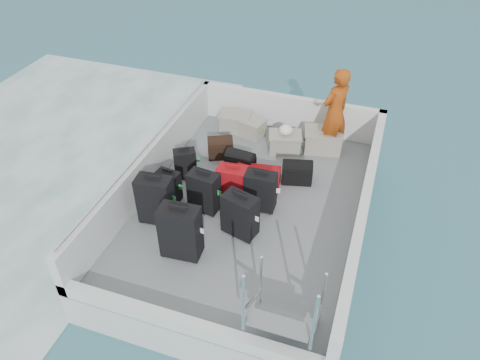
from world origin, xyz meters
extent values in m
plane|color=#194B5A|center=(0.00, 0.00, 0.00)|extent=(160.00, 160.00, 0.00)
plane|color=white|center=(-4.80, 0.00, 0.00)|extent=(10.00, 10.00, 0.00)
cube|color=silver|center=(0.00, 0.00, 0.30)|extent=(3.60, 5.00, 0.60)
cube|color=gray|center=(0.00, 0.00, 0.61)|extent=(3.30, 4.70, 0.02)
cube|color=silver|center=(-1.73, 0.00, 0.97)|extent=(0.14, 5.00, 0.70)
cube|color=silver|center=(1.73, 0.00, 0.97)|extent=(0.14, 5.00, 0.70)
cube|color=silver|center=(0.00, 2.43, 0.97)|extent=(3.60, 0.14, 0.70)
cube|color=silver|center=(0.00, -2.43, 0.72)|extent=(3.60, 0.14, 0.20)
cylinder|color=silver|center=(-1.73, 0.00, 1.37)|extent=(0.04, 4.80, 0.04)
cube|color=black|center=(-1.21, -0.80, 1.02)|extent=(0.55, 0.34, 0.80)
cube|color=black|center=(-1.25, -0.30, 0.89)|extent=(0.38, 0.25, 0.55)
cube|color=black|center=(-1.26, 0.34, 0.89)|extent=(0.43, 0.37, 0.53)
cube|color=black|center=(-0.57, -1.30, 1.04)|extent=(0.57, 0.36, 0.83)
cube|color=black|center=(-0.63, -0.33, 0.96)|extent=(0.49, 0.33, 0.68)
cube|color=maroon|center=(-0.28, -0.01, 0.95)|extent=(0.50, 0.32, 0.66)
cube|color=black|center=(0.06, -0.65, 0.96)|extent=(0.56, 0.42, 0.69)
cube|color=black|center=(0.18, -0.02, 0.95)|extent=(0.49, 0.29, 0.67)
cube|color=maroon|center=(-0.02, 0.49, 0.76)|extent=(0.80, 0.60, 0.29)
cube|color=#9A9686|center=(-0.96, 2.02, 0.79)|extent=(0.59, 0.44, 0.34)
cube|color=#9A9686|center=(-0.63, 1.96, 0.78)|extent=(0.60, 0.49, 0.32)
cube|color=#9A9686|center=(0.14, 1.64, 0.79)|extent=(0.63, 0.51, 0.33)
cube|color=#9A9686|center=(0.79, 1.90, 0.81)|extent=(0.72, 0.57, 0.39)
ellipsoid|color=yellow|center=(0.75, 2.13, 0.73)|extent=(0.28, 0.26, 0.22)
ellipsoid|color=white|center=(0.14, 1.64, 1.04)|extent=(0.24, 0.24, 0.18)
imported|color=#E35A15|center=(0.93, 1.92, 1.43)|extent=(0.67, 0.71, 1.63)
camera|label=1|loc=(1.68, -5.35, 5.58)|focal=35.00mm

